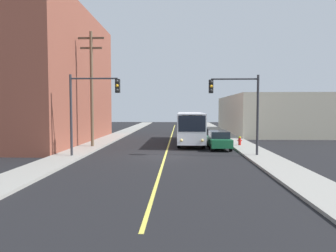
# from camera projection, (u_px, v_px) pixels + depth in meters

# --- Properties ---
(ground_plane) EXTENTS (120.00, 120.00, 0.00)m
(ground_plane) POSITION_uv_depth(u_px,v_px,m) (165.00, 155.00, 23.84)
(ground_plane) COLOR black
(sidewalk_left) EXTENTS (2.50, 90.00, 0.15)m
(sidewalk_left) POSITION_uv_depth(u_px,v_px,m) (105.00, 141.00, 34.09)
(sidewalk_left) COLOR gray
(sidewalk_left) RESTS_ON ground
(sidewalk_right) EXTENTS (2.50, 90.00, 0.15)m
(sidewalk_right) POSITION_uv_depth(u_px,v_px,m) (236.00, 141.00, 33.53)
(sidewalk_right) COLOR gray
(sidewalk_right) RESTS_ON ground
(lane_stripe_center) EXTENTS (0.16, 60.00, 0.01)m
(lane_stripe_center) POSITION_uv_depth(u_px,v_px,m) (171.00, 137.00, 38.81)
(lane_stripe_center) COLOR #D8CC4C
(lane_stripe_center) RESTS_ON ground
(building_left_brick) EXTENTS (10.00, 20.63, 13.86)m
(building_left_brick) POSITION_uv_depth(u_px,v_px,m) (43.00, 78.00, 32.83)
(building_left_brick) COLOR brown
(building_left_brick) RESTS_ON ground
(building_right_warehouse) EXTENTS (12.00, 22.87, 5.56)m
(building_right_warehouse) POSITION_uv_depth(u_px,v_px,m) (267.00, 114.00, 46.95)
(building_right_warehouse) COLOR beige
(building_right_warehouse) RESTS_ON ground
(city_bus) EXTENTS (2.64, 12.17, 3.20)m
(city_bus) POSITION_uv_depth(u_px,v_px,m) (190.00, 126.00, 32.36)
(city_bus) COLOR silver
(city_bus) RESTS_ON ground
(parked_car_green) EXTENTS (1.87, 4.43, 1.62)m
(parked_car_green) POSITION_uv_depth(u_px,v_px,m) (219.00, 140.00, 27.55)
(parked_car_green) COLOR #196038
(parked_car_green) RESTS_ON ground
(utility_pole_near) EXTENTS (2.40, 0.28, 10.54)m
(utility_pole_near) POSITION_uv_depth(u_px,v_px,m) (92.00, 84.00, 28.28)
(utility_pole_near) COLOR brown
(utility_pole_near) RESTS_ON sidewalk_left
(traffic_signal_left_corner) EXTENTS (3.75, 0.48, 6.00)m
(traffic_signal_left_corner) POSITION_uv_depth(u_px,v_px,m) (91.00, 100.00, 22.61)
(traffic_signal_left_corner) COLOR #2D2D33
(traffic_signal_left_corner) RESTS_ON sidewalk_left
(traffic_signal_right_corner) EXTENTS (3.75, 0.48, 6.00)m
(traffic_signal_right_corner) POSITION_uv_depth(u_px,v_px,m) (237.00, 100.00, 22.99)
(traffic_signal_right_corner) COLOR #2D2D33
(traffic_signal_right_corner) RESTS_ON sidewalk_right
(fire_hydrant) EXTENTS (0.44, 0.26, 0.84)m
(fire_hydrant) POSITION_uv_depth(u_px,v_px,m) (240.00, 141.00, 29.38)
(fire_hydrant) COLOR red
(fire_hydrant) RESTS_ON sidewalk_right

